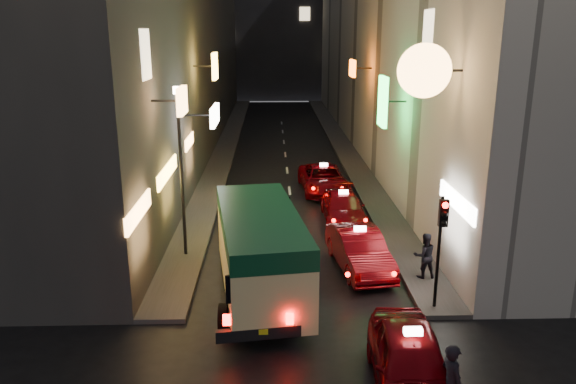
{
  "coord_description": "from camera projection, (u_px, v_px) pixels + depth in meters",
  "views": [
    {
      "loc": [
        -0.93,
        -6.75,
        8.28
      ],
      "look_at": [
        -0.35,
        13.0,
        2.54
      ],
      "focal_mm": 35.0,
      "sensor_mm": 36.0,
      "label": 1
    }
  ],
  "objects": [
    {
      "name": "building_left",
      "position": [
        168.0,
        19.0,
        38.71
      ],
      "size": [
        7.68,
        52.05,
        18.0
      ],
      "color": "#3A3734",
      "rests_on": "ground"
    },
    {
      "name": "building_right",
      "position": [
        398.0,
        19.0,
        39.17
      ],
      "size": [
        8.02,
        52.0,
        18.0
      ],
      "color": "beige",
      "rests_on": "ground"
    },
    {
      "name": "building_far",
      "position": [
        278.0,
        6.0,
        69.1
      ],
      "size": [
        30.0,
        10.0,
        22.0
      ],
      "primitive_type": "cube",
      "color": "#323136",
      "rests_on": "ground"
    },
    {
      "name": "sidewalk_left",
      "position": [
        227.0,
        145.0,
        41.31
      ],
      "size": [
        1.5,
        52.0,
        0.15
      ],
      "primitive_type": "cube",
      "color": "#464341",
      "rests_on": "ground"
    },
    {
      "name": "sidewalk_right",
      "position": [
        342.0,
        145.0,
        41.55
      ],
      "size": [
        1.5,
        52.0,
        0.15
      ],
      "primitive_type": "cube",
      "color": "#464341",
      "rests_on": "ground"
    },
    {
      "name": "minibus",
      "position": [
        260.0,
        244.0,
        17.57
      ],
      "size": [
        3.22,
        6.92,
        2.86
      ],
      "color": "#EEDF94",
      "rests_on": "ground"
    },
    {
      "name": "taxi_near",
      "position": [
        411.0,
        359.0,
        13.09
      ],
      "size": [
        2.66,
        5.71,
        1.94
      ],
      "color": "#6B0309",
      "rests_on": "ground"
    },
    {
      "name": "taxi_second",
      "position": [
        359.0,
        247.0,
        19.97
      ],
      "size": [
        2.86,
        5.49,
        1.84
      ],
      "color": "#6B0309",
      "rests_on": "ground"
    },
    {
      "name": "taxi_third",
      "position": [
        343.0,
        205.0,
        24.99
      ],
      "size": [
        1.97,
        4.69,
        1.65
      ],
      "color": "#6B0309",
      "rests_on": "ground"
    },
    {
      "name": "taxi_far",
      "position": [
        323.0,
        177.0,
        29.57
      ],
      "size": [
        2.4,
        5.15,
        1.77
      ],
      "color": "#6B0309",
      "rests_on": "ground"
    },
    {
      "name": "pedestrian_crossing",
      "position": [
        452.0,
        377.0,
        12.16
      ],
      "size": [
        0.61,
        0.77,
        2.05
      ],
      "primitive_type": "imported",
      "rotation": [
        0.0,
        0.0,
        1.87
      ],
      "color": "black",
      "rests_on": "ground"
    },
    {
      "name": "pedestrian_sidewalk",
      "position": [
        425.0,
        252.0,
        18.91
      ],
      "size": [
        0.71,
        0.49,
        1.79
      ],
      "primitive_type": "imported",
      "rotation": [
        0.0,
        0.0,
        3.24
      ],
      "color": "black",
      "rests_on": "sidewalk_right"
    },
    {
      "name": "traffic_light",
      "position": [
        442.0,
        229.0,
        16.32
      ],
      "size": [
        0.26,
        0.43,
        3.5
      ],
      "color": "black",
      "rests_on": "sidewalk_right"
    },
    {
      "name": "lamp_post",
      "position": [
        181.0,
        161.0,
        20.14
      ],
      "size": [
        0.28,
        0.28,
        6.22
      ],
      "color": "black",
      "rests_on": "sidewalk_left"
    }
  ]
}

